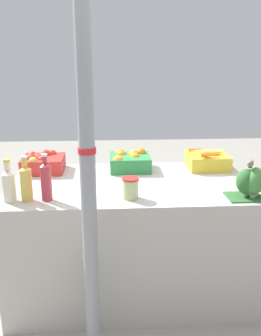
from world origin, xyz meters
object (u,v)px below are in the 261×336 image
object	(u,v)px
support_pole	(88,172)
orange_crate	(130,161)
carrot_crate	(208,161)
broccoli_pile	(252,182)
sparrow_bird	(250,164)
juice_bottle_golden	(26,182)
juice_bottle_ruby	(46,181)
pickle_jar	(130,188)
apple_crate	(42,162)
juice_bottle_cloudy	(9,184)

from	to	relation	value
support_pole	orange_crate	size ratio (longest dim) A/B	7.39
orange_crate	carrot_crate	bearing A→B (deg)	-1.22
broccoli_pile	sparrow_bird	world-z (taller)	sparrow_bird
juice_bottle_golden	juice_bottle_ruby	bearing A→B (deg)	-0.00
support_pole	orange_crate	bearing A→B (deg)	74.10
broccoli_pile	pickle_jar	distance (m)	0.74
juice_bottle_ruby	apple_crate	bearing A→B (deg)	101.80
broccoli_pile	juice_bottle_cloudy	world-z (taller)	juice_bottle_cloudy
broccoli_pile	apple_crate	bearing A→B (deg)	155.40
apple_crate	sparrow_bird	bearing A→B (deg)	-25.18
support_pole	juice_bottle_golden	distance (m)	0.53
carrot_crate	juice_bottle_golden	world-z (taller)	juice_bottle_golden
juice_bottle_ruby	sparrow_bird	world-z (taller)	juice_bottle_ruby
support_pole	juice_bottle_cloudy	bearing A→B (deg)	145.43
carrot_crate	pickle_jar	distance (m)	0.86
broccoli_pile	sparrow_bird	bearing A→B (deg)	-165.17
apple_crate	juice_bottle_ruby	bearing A→B (deg)	-78.20
support_pole	orange_crate	distance (m)	1.00
orange_crate	juice_bottle_golden	world-z (taller)	juice_bottle_golden
orange_crate	carrot_crate	distance (m)	0.60
orange_crate	carrot_crate	xyz separation A→B (m)	(0.60, -0.01, -0.01)
apple_crate	sparrow_bird	size ratio (longest dim) A/B	2.46
juice_bottle_ruby	pickle_jar	distance (m)	0.50
juice_bottle_golden	pickle_jar	size ratio (longest dim) A/B	2.11
broccoli_pile	juice_bottle_cloudy	bearing A→B (deg)	178.89
apple_crate	broccoli_pile	bearing A→B (deg)	-24.60
juice_bottle_cloudy	juice_bottle_golden	bearing A→B (deg)	0.00
support_pole	apple_crate	bearing A→B (deg)	112.81
carrot_crate	juice_bottle_cloudy	bearing A→B (deg)	-156.35
juice_bottle_ruby	broccoli_pile	bearing A→B (deg)	-1.30
support_pole	apple_crate	distance (m)	1.03
orange_crate	juice_bottle_cloudy	size ratio (longest dim) A/B	1.16
carrot_crate	juice_bottle_golden	bearing A→B (deg)	-154.66
juice_bottle_golden	sparrow_bird	distance (m)	1.33
pickle_jar	orange_crate	bearing A→B (deg)	86.94
support_pole	juice_bottle_ruby	xyz separation A→B (m)	(-0.27, 0.33, -0.16)
orange_crate	carrot_crate	size ratio (longest dim) A/B	1.00
broccoli_pile	juice_bottle_golden	world-z (taller)	juice_bottle_golden
juice_bottle_ruby	sparrow_bird	xyz separation A→B (m)	(1.21, -0.03, 0.09)
support_pole	juice_bottle_golden	xyz separation A→B (m)	(-0.38, 0.33, -0.16)
orange_crate	broccoli_pile	world-z (taller)	broccoli_pile
orange_crate	juice_bottle_ruby	size ratio (longest dim) A/B	1.04
orange_crate	broccoli_pile	bearing A→B (deg)	-41.90
carrot_crate	juice_bottle_cloudy	world-z (taller)	juice_bottle_cloudy
juice_bottle_golden	apple_crate	bearing A→B (deg)	90.71
support_pole	carrot_crate	bearing A→B (deg)	46.94
carrot_crate	support_pole	bearing A→B (deg)	-133.06
support_pole	carrot_crate	size ratio (longest dim) A/B	7.39
support_pole	carrot_crate	world-z (taller)	support_pole
apple_crate	juice_bottle_ruby	world-z (taller)	juice_bottle_ruby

